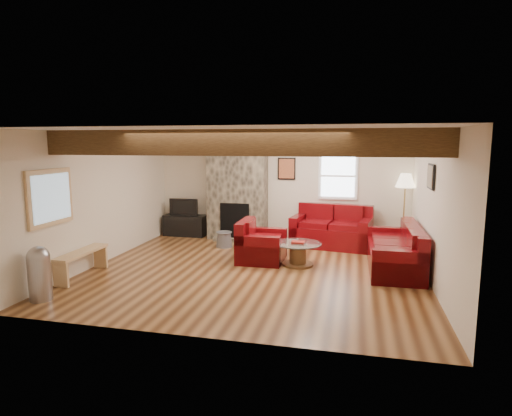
{
  "coord_description": "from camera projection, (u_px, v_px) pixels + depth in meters",
  "views": [
    {
      "loc": [
        1.73,
        -7.3,
        2.31
      ],
      "look_at": [
        -0.06,
        0.4,
        1.1
      ],
      "focal_mm": 30.0,
      "sensor_mm": 36.0,
      "label": 1
    }
  ],
  "objects": [
    {
      "name": "ceiling_dome",
      "position": [
        311.0,
        136.0,
        8.06
      ],
      "size": [
        0.4,
        0.4,
        0.18
      ],
      "primitive_type": null,
      "color": "white",
      "rests_on": "room"
    },
    {
      "name": "loveseat",
      "position": [
        332.0,
        226.0,
        9.57
      ],
      "size": [
        1.85,
        1.24,
        0.91
      ],
      "primitive_type": null,
      "rotation": [
        0.0,
        0.0,
        -0.16
      ],
      "color": "#410408",
      "rests_on": "floor"
    },
    {
      "name": "back_window",
      "position": [
        338.0,
        176.0,
        9.84
      ],
      "size": [
        0.9,
        0.08,
        1.1
      ],
      "primitive_type": null,
      "color": "white",
      "rests_on": "room"
    },
    {
      "name": "room",
      "position": [
        254.0,
        203.0,
        7.58
      ],
      "size": [
        8.0,
        8.0,
        8.0
      ],
      "color": "#532E15",
      "rests_on": "ground"
    },
    {
      "name": "pedal_bin",
      "position": [
        39.0,
        273.0,
        6.29
      ],
      "size": [
        0.43,
        0.43,
        0.82
      ],
      "primitive_type": null,
      "rotation": [
        0.0,
        0.0,
        0.39
      ],
      "color": "#9D9EA2",
      "rests_on": "floor"
    },
    {
      "name": "television",
      "position": [
        185.0,
        207.0,
        10.63
      ],
      "size": [
        0.73,
        0.1,
        0.42
      ],
      "primitive_type": "imported",
      "color": "black",
      "rests_on": "tv_cabinet"
    },
    {
      "name": "coal_bucket",
      "position": [
        224.0,
        239.0,
        9.54
      ],
      "size": [
        0.37,
        0.37,
        0.35
      ],
      "primitive_type": null,
      "color": "slate",
      "rests_on": "floor"
    },
    {
      "name": "floor_lamp",
      "position": [
        405.0,
        185.0,
        9.24
      ],
      "size": [
        0.42,
        0.42,
        1.65
      ],
      "color": "tan",
      "rests_on": "floor"
    },
    {
      "name": "artwork_back",
      "position": [
        287.0,
        169.0,
        10.09
      ],
      "size": [
        0.42,
        0.06,
        0.52
      ],
      "primitive_type": null,
      "color": "black",
      "rests_on": "room"
    },
    {
      "name": "chimney_breast",
      "position": [
        237.0,
        189.0,
        10.21
      ],
      "size": [
        1.4,
        0.67,
        2.5
      ],
      "color": "#332F27",
      "rests_on": "floor"
    },
    {
      "name": "armchair_red",
      "position": [
        262.0,
        241.0,
        8.4
      ],
      "size": [
        0.87,
        0.99,
        0.8
      ],
      "primitive_type": null,
      "rotation": [
        0.0,
        0.0,
        1.58
      ],
      "color": "#410408",
      "rests_on": "floor"
    },
    {
      "name": "sofa_three",
      "position": [
        394.0,
        247.0,
        7.83
      ],
      "size": [
        0.9,
        2.12,
        0.82
      ],
      "primitive_type": null,
      "rotation": [
        0.0,
        0.0,
        -1.56
      ],
      "color": "#410408",
      "rests_on": "floor"
    },
    {
      "name": "hatch_window",
      "position": [
        51.0,
        197.0,
        6.77
      ],
      "size": [
        0.08,
        1.0,
        0.9
      ],
      "primitive_type": null,
      "color": "tan",
      "rests_on": "room"
    },
    {
      "name": "pine_bench",
      "position": [
        82.0,
        264.0,
        7.41
      ],
      "size": [
        0.28,
        1.21,
        0.45
      ],
      "primitive_type": null,
      "color": "tan",
      "rests_on": "floor"
    },
    {
      "name": "oak_beam",
      "position": [
        234.0,
        143.0,
        6.22
      ],
      "size": [
        6.0,
        0.36,
        0.38
      ],
      "primitive_type": "cube",
      "color": "black",
      "rests_on": "room"
    },
    {
      "name": "coffee_table",
      "position": [
        298.0,
        254.0,
        8.1
      ],
      "size": [
        0.89,
        0.89,
        0.46
      ],
      "color": "#402614",
      "rests_on": "floor"
    },
    {
      "name": "artwork_right",
      "position": [
        430.0,
        177.0,
        7.13
      ],
      "size": [
        0.06,
        0.55,
        0.42
      ],
      "primitive_type": null,
      "color": "black",
      "rests_on": "room"
    },
    {
      "name": "tv_cabinet",
      "position": [
        185.0,
        225.0,
        10.7
      ],
      "size": [
        1.04,
        0.42,
        0.52
      ],
      "primitive_type": "cube",
      "color": "black",
      "rests_on": "floor"
    }
  ]
}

